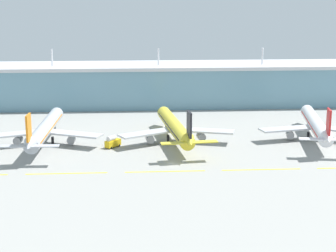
% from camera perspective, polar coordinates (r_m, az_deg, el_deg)
% --- Properties ---
extents(ground_plane, '(600.00, 600.00, 0.00)m').
position_cam_1_polar(ground_plane, '(203.32, 0.39, -3.89)').
color(ground_plane, gray).
extents(terminal_building, '(288.00, 34.00, 31.86)m').
position_cam_1_polar(terminal_building, '(305.99, -1.03, 4.26)').
color(terminal_building, '#6693A8').
rests_on(terminal_building, ground).
extents(airliner_near, '(48.77, 67.05, 18.90)m').
position_cam_1_polar(airliner_near, '(232.62, -12.48, -0.32)').
color(airliner_near, '#ADB2BC').
rests_on(airliner_near, ground).
extents(airliner_middle, '(48.51, 65.23, 18.90)m').
position_cam_1_polar(airliner_middle, '(230.59, 0.73, -0.12)').
color(airliner_middle, yellow).
rests_on(airliner_middle, ground).
extents(airliner_far, '(48.11, 64.02, 18.90)m').
position_cam_1_polar(airliner_far, '(242.65, 14.90, 0.11)').
color(airliner_far, white).
rests_on(airliner_far, ground).
extents(taxiway_stripe_mid_west, '(28.00, 0.70, 0.04)m').
position_cam_1_polar(taxiway_stripe_mid_west, '(195.87, -10.32, -4.79)').
color(taxiway_stripe_mid_west, yellow).
rests_on(taxiway_stripe_mid_west, ground).
extents(taxiway_stripe_centre, '(28.00, 0.70, 0.04)m').
position_cam_1_polar(taxiway_stripe_centre, '(194.77, -0.31, -4.67)').
color(taxiway_stripe_centre, yellow).
rests_on(taxiway_stripe_centre, ground).
extents(taxiway_stripe_mid_east, '(28.00, 0.70, 0.04)m').
position_cam_1_polar(taxiway_stripe_mid_east, '(199.54, 9.51, -4.42)').
color(taxiway_stripe_mid_east, yellow).
rests_on(taxiway_stripe_mid_east, ground).
extents(fuel_truck, '(6.60, 7.20, 4.95)m').
position_cam_1_polar(fuel_truck, '(225.06, -5.69, -1.63)').
color(fuel_truck, gold).
rests_on(fuel_truck, ground).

